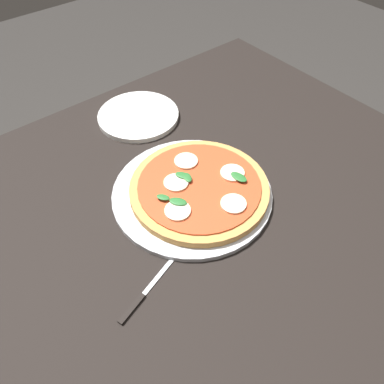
{
  "coord_description": "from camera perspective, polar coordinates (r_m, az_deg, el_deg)",
  "views": [
    {
      "loc": [
        -0.4,
        -0.43,
        1.4
      ],
      "look_at": [
        -0.01,
        0.05,
        0.73
      ],
      "focal_mm": 36.83,
      "sensor_mm": 36.0,
      "label": 1
    }
  ],
  "objects": [
    {
      "name": "ground_plane",
      "position": [
        1.52,
        1.61,
        -19.82
      ],
      "size": [
        6.0,
        6.0,
        0.0
      ],
      "primitive_type": "plane",
      "color": "#2D2B28"
    },
    {
      "name": "dining_table",
      "position": [
        0.97,
        2.38,
        -5.28
      ],
      "size": [
        1.23,
        1.09,
        0.72
      ],
      "color": "black",
      "rests_on": "ground_plane"
    },
    {
      "name": "serving_tray",
      "position": [
        0.92,
        0.0,
        -0.17
      ],
      "size": [
        0.37,
        0.37,
        0.01
      ],
      "primitive_type": "cylinder",
      "color": "silver",
      "rests_on": "dining_table"
    },
    {
      "name": "pizza",
      "position": [
        0.9,
        0.94,
        0.53
      ],
      "size": [
        0.32,
        0.32,
        0.03
      ],
      "color": "tan",
      "rests_on": "serving_tray"
    },
    {
      "name": "plate_white",
      "position": [
        1.15,
        -7.77,
        10.89
      ],
      "size": [
        0.23,
        0.23,
        0.01
      ],
      "primitive_type": "cylinder",
      "color": "white",
      "rests_on": "dining_table"
    },
    {
      "name": "knife",
      "position": [
        0.77,
        -7.16,
        -14.64
      ],
      "size": [
        0.17,
        0.06,
        0.01
      ],
      "color": "black",
      "rests_on": "dining_table"
    }
  ]
}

